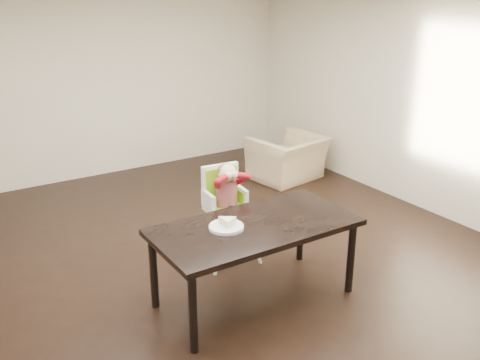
{
  "coord_description": "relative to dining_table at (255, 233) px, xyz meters",
  "views": [
    {
      "loc": [
        -2.39,
        -4.08,
        2.73
      ],
      "look_at": [
        0.23,
        0.04,
        0.92
      ],
      "focal_mm": 40.0,
      "sensor_mm": 36.0,
      "label": 1
    }
  ],
  "objects": [
    {
      "name": "high_chair",
      "position": [
        0.19,
        0.82,
        0.07
      ],
      "size": [
        0.48,
        0.48,
        1.05
      ],
      "rotation": [
        0.0,
        0.0,
        -0.09
      ],
      "color": "white",
      "rests_on": "ground"
    },
    {
      "name": "plate",
      "position": [
        -0.25,
        0.07,
        0.11
      ],
      "size": [
        0.32,
        0.32,
        0.09
      ],
      "rotation": [
        0.0,
        0.0,
        0.07
      ],
      "color": "white",
      "rests_on": "dining_table"
    },
    {
      "name": "room_walls",
      "position": [
        0.0,
        0.58,
        1.18
      ],
      "size": [
        6.02,
        7.02,
        2.71
      ],
      "color": "beige",
      "rests_on": "ground"
    },
    {
      "name": "ground",
      "position": [
        0.0,
        0.58,
        -0.67
      ],
      "size": [
        7.0,
        7.0,
        0.0
      ],
      "primitive_type": "plane",
      "color": "black",
      "rests_on": "ground"
    },
    {
      "name": "dining_table",
      "position": [
        0.0,
        0.0,
        0.0
      ],
      "size": [
        1.8,
        0.9,
        0.75
      ],
      "color": "black",
      "rests_on": "ground"
    },
    {
      "name": "armchair",
      "position": [
        2.2,
        2.41,
        -0.24
      ],
      "size": [
        1.07,
        0.79,
        0.86
      ],
      "primitive_type": "imported",
      "rotation": [
        0.0,
        0.0,
        3.3
      ],
      "color": "tan",
      "rests_on": "ground"
    }
  ]
}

